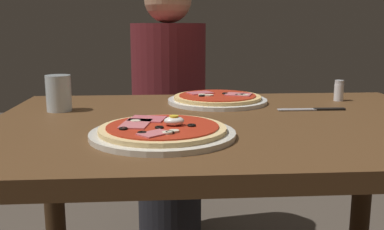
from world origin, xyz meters
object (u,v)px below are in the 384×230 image
at_px(water_glass_near, 59,96).
at_px(knife, 316,109).
at_px(diner_person, 169,120).
at_px(pizza_foreground, 162,131).
at_px(pizza_across_left, 216,99).
at_px(salt_shaker, 339,91).
at_px(dining_table, 229,159).

bearing_deg(water_glass_near, knife, -3.42).
xyz_separation_m(knife, diner_person, (-0.41, 0.69, -0.17)).
bearing_deg(diner_person, pizza_foreground, 88.05).
bearing_deg(pizza_foreground, knife, 32.35).
distance_m(pizza_across_left, salt_shaker, 0.40).
relative_size(pizza_foreground, pizza_across_left, 1.02).
bearing_deg(knife, diner_person, 120.56).
bearing_deg(dining_table, water_glass_near, 162.21).
bearing_deg(diner_person, salt_shaker, 135.14).
bearing_deg(knife, pizza_foreground, -147.65).
distance_m(dining_table, pizza_foreground, 0.27).
distance_m(knife, diner_person, 0.82).
distance_m(pizza_foreground, salt_shaker, 0.72).
bearing_deg(water_glass_near, pizza_foreground, -48.10).
bearing_deg(water_glass_near, salt_shaker, 7.49).
bearing_deg(pizza_foreground, dining_table, 44.76).
bearing_deg(pizza_across_left, knife, -28.81).
xyz_separation_m(dining_table, pizza_across_left, (-0.00, 0.25, 0.12)).
bearing_deg(dining_table, diner_person, 100.13).
bearing_deg(pizza_across_left, water_glass_near, -167.19).
relative_size(pizza_foreground, water_glass_near, 3.12).
distance_m(salt_shaker, diner_person, 0.79).
distance_m(pizza_across_left, diner_person, 0.59).
bearing_deg(salt_shaker, dining_table, -146.39).
distance_m(pizza_foreground, knife, 0.52).
height_order(pizza_foreground, pizza_across_left, pizza_foreground).
distance_m(water_glass_near, salt_shaker, 0.87).
xyz_separation_m(pizza_across_left, salt_shaker, (0.40, 0.01, 0.02)).
bearing_deg(knife, pizza_across_left, 151.19).
bearing_deg(knife, water_glass_near, 176.58).
distance_m(knife, salt_shaker, 0.21).
distance_m(water_glass_near, diner_person, 0.76).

